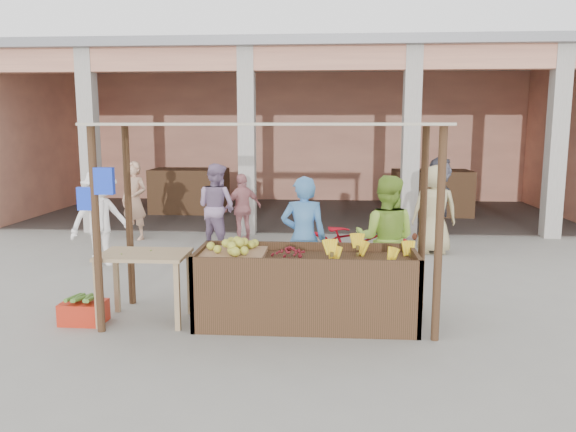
# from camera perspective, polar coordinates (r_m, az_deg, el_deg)

# --- Properties ---
(ground) EXTENTS (60.00, 60.00, 0.00)m
(ground) POSITION_cam_1_polar(r_m,az_deg,el_deg) (6.94, -2.38, -10.69)
(ground) COLOR gray
(ground) RESTS_ON ground
(market_building) EXTENTS (14.40, 6.40, 4.20)m
(market_building) POSITION_cam_1_polar(r_m,az_deg,el_deg) (15.43, 1.48, 10.42)
(market_building) COLOR #EC9D7B
(market_building) RESTS_ON ground
(fruit_stall) EXTENTS (2.60, 0.95, 0.80)m
(fruit_stall) POSITION_cam_1_polar(r_m,az_deg,el_deg) (6.78, 1.84, -7.61)
(fruit_stall) COLOR #4E301F
(fruit_stall) RESTS_ON ground
(stall_awning) EXTENTS (4.09, 1.35, 2.39)m
(stall_awning) POSITION_cam_1_polar(r_m,az_deg,el_deg) (6.60, -2.56, 5.87)
(stall_awning) COLOR #4E301F
(stall_awning) RESTS_ON ground
(banana_heap) EXTENTS (1.08, 0.59, 0.20)m
(banana_heap) POSITION_cam_1_polar(r_m,az_deg,el_deg) (6.69, 8.26, -3.52)
(banana_heap) COLOR yellow
(banana_heap) RESTS_ON fruit_stall
(melon_tray) EXTENTS (0.78, 0.67, 0.20)m
(melon_tray) POSITION_cam_1_polar(r_m,az_deg,el_deg) (6.77, -5.62, -3.32)
(melon_tray) COLOR #9C7150
(melon_tray) RESTS_ON fruit_stall
(berry_heap) EXTENTS (0.46, 0.38, 0.15)m
(berry_heap) POSITION_cam_1_polar(r_m,az_deg,el_deg) (6.72, 0.31, -3.58)
(berry_heap) COLOR maroon
(berry_heap) RESTS_ON fruit_stall
(side_table) EXTENTS (1.05, 0.70, 0.85)m
(side_table) POSITION_cam_1_polar(r_m,az_deg,el_deg) (6.99, -14.38, -4.78)
(side_table) COLOR tan
(side_table) RESTS_ON ground
(papaya_pile) EXTENTS (0.67, 0.38, 0.19)m
(papaya_pile) POSITION_cam_1_polar(r_m,az_deg,el_deg) (6.94, -14.46, -2.89)
(papaya_pile) COLOR #418029
(papaya_pile) RESTS_ON side_table
(red_crate) EXTENTS (0.52, 0.38, 0.26)m
(red_crate) POSITION_cam_1_polar(r_m,az_deg,el_deg) (7.28, -20.03, -9.18)
(red_crate) COLOR red
(red_crate) RESTS_ON ground
(plantain_bundle) EXTENTS (0.41, 0.28, 0.08)m
(plantain_bundle) POSITION_cam_1_polar(r_m,az_deg,el_deg) (7.23, -20.10, -7.88)
(plantain_bundle) COLOR #4E7E2E
(plantain_bundle) RESTS_ON red_crate
(produce_sacks) EXTENTS (0.93, 0.70, 0.56)m
(produce_sacks) POSITION_cam_1_polar(r_m,az_deg,el_deg) (12.08, 13.06, -0.97)
(produce_sacks) COLOR maroon
(produce_sacks) RESTS_ON ground
(vendor_blue) EXTENTS (0.68, 0.50, 1.81)m
(vendor_blue) POSITION_cam_1_polar(r_m,az_deg,el_deg) (7.60, 1.59, -1.85)
(vendor_blue) COLOR #4C8ACF
(vendor_blue) RESTS_ON ground
(vendor_green) EXTENTS (0.96, 0.69, 1.80)m
(vendor_green) POSITION_cam_1_polar(r_m,az_deg,el_deg) (7.61, 9.89, -1.99)
(vendor_green) COLOR #95C33E
(vendor_green) RESTS_ON ground
(motorcycle) EXTENTS (1.09, 2.16, 1.08)m
(motorcycle) POSITION_cam_1_polar(r_m,az_deg,el_deg) (8.99, 6.64, -2.56)
(motorcycle) COLOR maroon
(motorcycle) RESTS_ON ground
(shopper_a) EXTENTS (1.21, 1.21, 1.77)m
(shopper_a) POSITION_cam_1_polar(r_m,az_deg,el_deg) (9.91, -18.51, 0.16)
(shopper_a) COLOR white
(shopper_a) RESTS_ON ground
(shopper_b) EXTENTS (0.98, 0.91, 1.50)m
(shopper_b) POSITION_cam_1_polar(r_m,az_deg,el_deg) (11.43, -4.61, 1.05)
(shopper_b) COLOR #C87B7E
(shopper_b) RESTS_ON ground
(shopper_c) EXTENTS (0.89, 0.59, 1.83)m
(shopper_c) POSITION_cam_1_polar(r_m,az_deg,el_deg) (10.72, 14.69, 1.13)
(shopper_c) COLOR tan
(shopper_c) RESTS_ON ground
(shopper_d) EXTENTS (0.97, 1.75, 1.79)m
(shopper_d) POSITION_cam_1_polar(r_m,az_deg,el_deg) (12.44, 15.12, 2.10)
(shopper_d) COLOR #494853
(shopper_d) RESTS_ON ground
(shopper_e) EXTENTS (0.76, 0.67, 1.70)m
(shopper_e) POSITION_cam_1_polar(r_m,az_deg,el_deg) (12.10, -15.34, 1.67)
(shopper_e) COLOR tan
(shopper_e) RESTS_ON ground
(shopper_f) EXTENTS (1.02, 0.89, 1.81)m
(shopper_f) POSITION_cam_1_polar(r_m,az_deg,el_deg) (10.71, -7.29, 1.31)
(shopper_f) COLOR gray
(shopper_f) RESTS_ON ground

